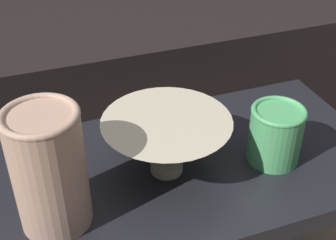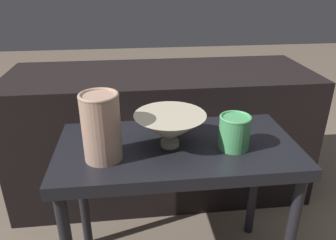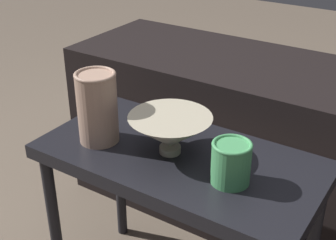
{
  "view_description": "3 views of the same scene",
  "coord_description": "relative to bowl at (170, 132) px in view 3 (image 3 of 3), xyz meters",
  "views": [
    {
      "loc": [
        -0.25,
        -0.62,
        1.11
      ],
      "look_at": [
        -0.03,
        -0.02,
        0.67
      ],
      "focal_mm": 50.0,
      "sensor_mm": 36.0,
      "label": 1
    },
    {
      "loc": [
        -0.14,
        -0.92,
        1.07
      ],
      "look_at": [
        -0.03,
        -0.01,
        0.65
      ],
      "focal_mm": 35.0,
      "sensor_mm": 36.0,
      "label": 2
    },
    {
      "loc": [
        0.56,
        -0.92,
        1.22
      ],
      "look_at": [
        -0.05,
        0.01,
        0.64
      ],
      "focal_mm": 50.0,
      "sensor_mm": 36.0,
      "label": 3
    }
  ],
  "objects": [
    {
      "name": "table",
      "position": [
        0.03,
        0.01,
        -0.13
      ],
      "size": [
        0.77,
        0.4,
        0.56
      ],
      "color": "black",
      "rests_on": "ground_plane"
    },
    {
      "name": "couch_backdrop",
      "position": [
        0.03,
        0.55,
        -0.3
      ],
      "size": [
        1.42,
        0.5,
        0.64
      ],
      "color": "black",
      "rests_on": "ground_plane"
    },
    {
      "name": "bowl",
      "position": [
        0.0,
        0.0,
        0.0
      ],
      "size": [
        0.23,
        0.23,
        0.11
      ],
      "color": "#B2A88E",
      "rests_on": "table"
    },
    {
      "name": "vase_textured_left",
      "position": [
        -0.21,
        -0.05,
        0.04
      ],
      "size": [
        0.11,
        0.11,
        0.21
      ],
      "color": "tan",
      "rests_on": "table"
    },
    {
      "name": "vase_colorful_right",
      "position": [
        0.2,
        -0.04,
        -0.01
      ],
      "size": [
        0.1,
        0.1,
        0.11
      ],
      "color": "#47995B",
      "rests_on": "table"
    }
  ]
}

